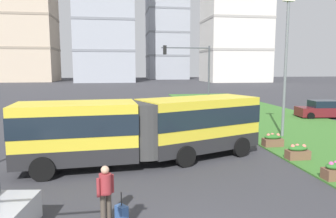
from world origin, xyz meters
The scene contains 10 objects.
articulated_bus centered at (-0.63, 8.40, 1.65)m, with size 11.86×5.13×3.00m.
car_maroon_sedan centered at (16.16, 19.35, 0.75)m, with size 4.56×2.37×1.58m.
pedestrian_crossing centered at (-2.32, 2.46, 1.00)m, with size 0.49×0.38×1.74m.
rolling_suitcase centered at (-1.87, 2.26, 0.31)m, with size 0.41×0.43×0.97m.
flower_planter_2 centered at (6.72, 7.47, 0.43)m, with size 1.10×0.56×0.74m.
flower_planter_3 centered at (6.72, 10.06, 0.43)m, with size 1.10×0.56×0.74m.
traffic_light_far_right centered at (4.90, 22.00, 4.44)m, with size 4.47×0.28×6.45m.
streetlight_median centered at (8.62, 12.50, 4.83)m, with size 0.70×0.28×8.78m.
apartment_tower_west centered at (-30.00, 100.14, 24.11)m, with size 17.50×16.75×48.19m.
apartment_tower_centre centered at (16.07, 113.53, 20.32)m, with size 14.51×16.12×40.59m.
Camera 1 is at (-1.88, -6.64, 4.58)m, focal length 34.26 mm.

